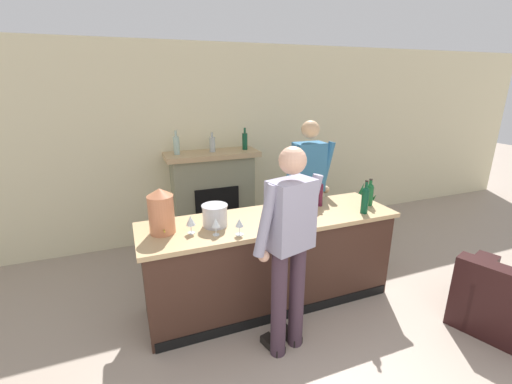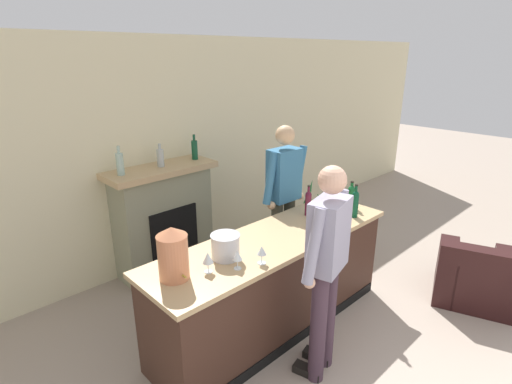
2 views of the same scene
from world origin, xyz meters
The scene contains 15 objects.
wall_back_panel centered at (0.00, 4.24, 1.38)m, with size 12.00×0.07×2.75m.
bar_counter centered at (0.03, 2.31, 0.48)m, with size 2.58×0.75×0.96m.
fireplace_stone centered at (-0.14, 3.98, 0.67)m, with size 1.27×0.52×1.64m.
armchair_black centered at (1.90, 1.11, 0.25)m, with size 0.98×0.98×0.72m.
potted_plant_corner centered at (2.12, 3.44, 0.29)m, with size 0.38×0.42×0.77m.
person_customer centered at (-0.11, 1.63, 1.00)m, with size 0.64×0.38×1.80m.
person_bartender centered at (0.75, 2.86, 1.02)m, with size 0.66×0.31×1.83m.
copper_dispenser centered at (-1.01, 2.35, 1.17)m, with size 0.23×0.27×0.42m.
ice_bucket_steel centered at (-0.54, 2.33, 1.06)m, with size 0.24×0.24×0.21m.
wine_bottle_cabernet_heavy centered at (1.17, 2.26, 1.09)m, with size 0.08×0.08×0.30m.
wine_bottle_burgundy_dark centered at (0.97, 2.09, 1.11)m, with size 0.07×0.07×0.35m.
wine_bottle_chardonnay_pale centered at (0.66, 2.44, 1.10)m, with size 0.07×0.07×0.33m.
wine_glass_front_left centered at (-0.78, 2.24, 1.07)m, with size 0.08×0.08×0.17m.
wine_glass_mid_counter centered at (-0.39, 2.05, 1.06)m, with size 0.07×0.07×0.15m.
wine_glass_back_row centered at (-0.58, 2.12, 1.07)m, with size 0.08×0.08×0.16m.
Camera 1 is at (-1.26, -0.56, 2.25)m, focal length 24.00 mm.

